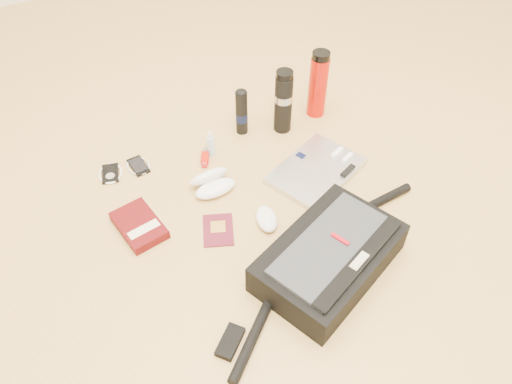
% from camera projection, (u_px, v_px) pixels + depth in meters
% --- Properties ---
extents(ground, '(4.00, 4.00, 0.00)m').
position_uv_depth(ground, '(278.00, 222.00, 1.64)').
color(ground, tan).
rests_on(ground, ground).
extents(messenger_bag, '(0.85, 0.42, 0.13)m').
position_uv_depth(messenger_bag, '(329.00, 258.00, 1.47)').
color(messenger_bag, black).
rests_on(messenger_bag, ground).
extents(laptop, '(0.39, 0.34, 0.03)m').
position_uv_depth(laptop, '(317.00, 171.00, 1.79)').
color(laptop, '#BBBBBE').
rests_on(laptop, ground).
extents(book, '(0.15, 0.21, 0.03)m').
position_uv_depth(book, '(140.00, 225.00, 1.61)').
color(book, '#470809').
rests_on(book, ground).
extents(passport, '(0.14, 0.16, 0.01)m').
position_uv_depth(passport, '(218.00, 230.00, 1.62)').
color(passport, '#531221').
rests_on(passport, ground).
extents(mouse, '(0.09, 0.13, 0.04)m').
position_uv_depth(mouse, '(267.00, 219.00, 1.63)').
color(mouse, white).
rests_on(mouse, ground).
extents(sunglasses_case, '(0.15, 0.13, 0.09)m').
position_uv_depth(sunglasses_case, '(212.00, 183.00, 1.73)').
color(sunglasses_case, white).
rests_on(sunglasses_case, ground).
extents(ipod, '(0.10, 0.11, 0.01)m').
position_uv_depth(ipod, '(110.00, 173.00, 1.79)').
color(ipod, black).
rests_on(ipod, ground).
extents(phone, '(0.09, 0.11, 0.01)m').
position_uv_depth(phone, '(138.00, 166.00, 1.82)').
color(phone, black).
rests_on(phone, ground).
extents(inhaler, '(0.06, 0.09, 0.02)m').
position_uv_depth(inhaler, '(205.00, 158.00, 1.84)').
color(inhaler, '#B21405').
rests_on(inhaler, ground).
extents(spray_bottle, '(0.03, 0.03, 0.11)m').
position_uv_depth(spray_bottle, '(211.00, 145.00, 1.84)').
color(spray_bottle, '#B1D9F3').
rests_on(spray_bottle, ground).
extents(aerosol_can, '(0.06, 0.06, 0.20)m').
position_uv_depth(aerosol_can, '(242.00, 112.00, 1.89)').
color(aerosol_can, black).
rests_on(aerosol_can, ground).
extents(thermos_black, '(0.09, 0.09, 0.26)m').
position_uv_depth(thermos_black, '(283.00, 101.00, 1.88)').
color(thermos_black, black).
rests_on(thermos_black, ground).
extents(thermos_red, '(0.09, 0.09, 0.28)m').
position_uv_depth(thermos_red, '(318.00, 84.00, 1.95)').
color(thermos_red, '#B01105').
rests_on(thermos_red, ground).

